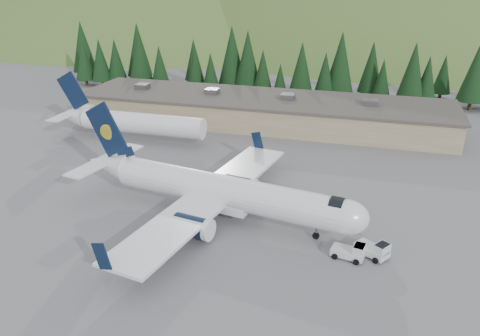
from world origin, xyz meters
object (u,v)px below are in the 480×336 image
object	(u,v)px
baggage_tug_b	(374,250)
airliner	(218,191)
terminal_building	(262,110)
second_airliner	(127,121)
baggage_tug_a	(351,252)
ramp_worker	(360,227)

from	to	relation	value
baggage_tug_b	airliner	bearing A→B (deg)	-159.02
baggage_tug_b	terminal_building	size ratio (longest dim) A/B	0.05
second_airliner	baggage_tug_b	bearing A→B (deg)	-31.37
baggage_tug_a	terminal_building	distance (m)	47.13
baggage_tug_b	ramp_worker	size ratio (longest dim) A/B	2.32
second_airliner	ramp_worker	world-z (taller)	second_airliner
airliner	second_airliner	size ratio (longest dim) A/B	1.34
airliner	terminal_building	distance (m)	38.03
second_airliner	baggage_tug_b	world-z (taller)	second_airliner
terminal_building	airliner	bearing A→B (deg)	-84.05
second_airliner	baggage_tug_a	bearing A→B (deg)	-33.80
second_airliner	terminal_building	bearing A→B (deg)	38.78
baggage_tug_b	ramp_worker	bearing A→B (deg)	143.58
ramp_worker	airliner	bearing A→B (deg)	-2.83
second_airliner	baggage_tug_b	distance (m)	49.39
baggage_tug_b	terminal_building	distance (m)	47.26
airliner	second_airliner	distance (m)	32.33
airliner	terminal_building	xyz separation A→B (m)	(-3.94, 37.82, -0.65)
baggage_tug_a	terminal_building	xyz separation A→B (m)	(-19.93, 42.67, 1.83)
baggage_tug_a	baggage_tug_b	distance (m)	2.48
airliner	ramp_worker	size ratio (longest dim) A/B	22.45
airliner	ramp_worker	xyz separation A→B (m)	(16.64, 0.42, -2.45)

